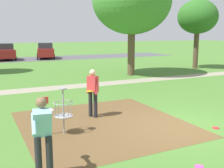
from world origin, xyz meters
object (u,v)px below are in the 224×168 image
at_px(player_throwing, 43,133).
at_px(tree_mid_center, 132,1).
at_px(player_waiting_left, 93,90).
at_px(frisbee_mid_grass, 216,128).
at_px(tree_near_right, 198,17).
at_px(parked_car_center_left, 45,51).
at_px(parked_car_leftmost, 5,52).
at_px(frisbee_by_tee, 199,167).
at_px(disc_golf_basket, 61,109).

xyz_separation_m(player_throwing, tree_mid_center, (8.76, 11.58, 4.13)).
distance_m(player_waiting_left, frisbee_mid_grass, 4.25).
distance_m(tree_near_right, parked_car_center_left, 17.70).
height_order(player_waiting_left, parked_car_leftmost, parked_car_leftmost).
bearing_deg(tree_mid_center, frisbee_by_tee, -113.72).
distance_m(player_waiting_left, frisbee_by_tee, 4.72).
distance_m(disc_golf_basket, parked_car_leftmost, 25.03).
bearing_deg(player_waiting_left, frisbee_mid_grass, -43.39).
relative_size(player_waiting_left, frisbee_mid_grass, 7.92).
height_order(player_waiting_left, tree_near_right, tree_near_right).
bearing_deg(parked_car_center_left, player_waiting_left, -99.07).
relative_size(player_waiting_left, tree_mid_center, 0.23).
xyz_separation_m(disc_golf_basket, parked_car_leftmost, (0.87, 25.02, 0.17)).
relative_size(tree_mid_center, parked_car_center_left, 1.66).
bearing_deg(tree_near_right, disc_golf_basket, -145.05).
height_order(tree_mid_center, parked_car_center_left, tree_mid_center).
xyz_separation_m(disc_golf_basket, player_throwing, (-1.05, -2.35, 0.23)).
height_order(tree_near_right, parked_car_leftmost, tree_near_right).
bearing_deg(disc_golf_basket, frisbee_mid_grass, -20.49).
height_order(frisbee_mid_grass, parked_car_center_left, parked_car_center_left).
bearing_deg(tree_mid_center, player_waiting_left, -127.71).
height_order(player_waiting_left, parked_car_center_left, parked_car_center_left).
relative_size(frisbee_by_tee, tree_near_right, 0.04).
relative_size(disc_golf_basket, frisbee_by_tee, 6.79).
xyz_separation_m(player_throwing, player_waiting_left, (2.53, 3.52, -0.02)).
xyz_separation_m(tree_near_right, tree_mid_center, (-6.75, -0.88, 0.90)).
relative_size(player_waiting_left, parked_car_leftmost, 0.40).
bearing_deg(parked_car_center_left, frisbee_mid_grass, -91.67).
bearing_deg(player_throwing, player_waiting_left, 54.35).
xyz_separation_m(tree_mid_center, parked_car_center_left, (-2.45, 15.64, -4.19)).
distance_m(disc_golf_basket, tree_mid_center, 12.79).
distance_m(player_throwing, frisbee_mid_grass, 5.66).
bearing_deg(frisbee_by_tee, frisbee_mid_grass, 36.62).
xyz_separation_m(disc_golf_basket, parked_car_center_left, (5.26, 24.86, 0.17)).
height_order(disc_golf_basket, player_waiting_left, player_waiting_left).
bearing_deg(tree_near_right, parked_car_center_left, 121.94).
xyz_separation_m(tree_near_right, parked_car_center_left, (-9.20, 14.76, -3.29)).
bearing_deg(player_waiting_left, parked_car_leftmost, 91.45).
distance_m(disc_golf_basket, player_waiting_left, 1.89).
height_order(frisbee_by_tee, tree_near_right, tree_near_right).
bearing_deg(parked_car_leftmost, player_throwing, -94.02).
relative_size(player_throwing, tree_near_right, 0.30).
xyz_separation_m(player_throwing, frisbee_mid_grass, (5.53, 0.68, -0.98)).
bearing_deg(parked_car_leftmost, player_waiting_left, -88.55).
bearing_deg(player_waiting_left, disc_golf_basket, -141.70).
relative_size(disc_golf_basket, parked_car_center_left, 0.31).
height_order(player_throwing, tree_near_right, tree_near_right).
xyz_separation_m(parked_car_leftmost, parked_car_center_left, (4.38, -0.16, 0.00)).
relative_size(disc_golf_basket, player_waiting_left, 0.81).
bearing_deg(tree_mid_center, parked_car_center_left, 98.90).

